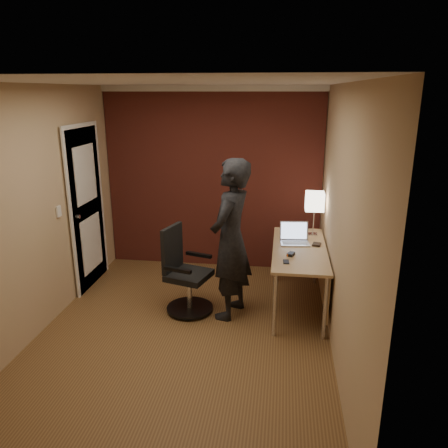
{
  "coord_description": "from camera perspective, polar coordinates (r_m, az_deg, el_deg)",
  "views": [
    {
      "loc": [
        0.96,
        -3.92,
        2.43
      ],
      "look_at": [
        0.35,
        0.55,
        1.05
      ],
      "focal_mm": 35.0,
      "sensor_mm": 36.0,
      "label": 1
    }
  ],
  "objects": [
    {
      "name": "desk_lamp",
      "position": [
        5.37,
        11.76,
        2.85
      ],
      "size": [
        0.22,
        0.22,
        0.54
      ],
      "color": "silver",
      "rests_on": "desk"
    },
    {
      "name": "laptop",
      "position": [
        5.16,
        9.17,
        -1.68
      ],
      "size": [
        0.35,
        0.29,
        0.23
      ],
      "color": "silver",
      "rests_on": "desk"
    },
    {
      "name": "room",
      "position": [
        5.69,
        -4.9,
        6.21
      ],
      "size": [
        4.0,
        4.0,
        4.0
      ],
      "color": "brown",
      "rests_on": "ground"
    },
    {
      "name": "phone",
      "position": [
        4.57,
        8.11,
        -4.9
      ],
      "size": [
        0.07,
        0.12,
        0.01
      ],
      "primitive_type": "cube",
      "rotation": [
        0.0,
        0.0,
        0.05
      ],
      "color": "black",
      "rests_on": "desk"
    },
    {
      "name": "wallet",
      "position": [
        5.12,
        12.02,
        -2.62
      ],
      "size": [
        0.11,
        0.13,
        0.02
      ],
      "primitive_type": "cube",
      "rotation": [
        0.0,
        0.0,
        -0.24
      ],
      "color": "black",
      "rests_on": "desk"
    },
    {
      "name": "mouse",
      "position": [
        4.76,
        8.73,
        -3.91
      ],
      "size": [
        0.09,
        0.12,
        0.03
      ],
      "primitive_type": "cube",
      "rotation": [
        0.0,
        0.0,
        -0.39
      ],
      "color": "black",
      "rests_on": "desk"
    },
    {
      "name": "person",
      "position": [
        4.71,
        0.88,
        -2.1
      ],
      "size": [
        0.59,
        0.74,
        1.77
      ],
      "primitive_type": "imported",
      "rotation": [
        0.0,
        0.0,
        -1.86
      ],
      "color": "black",
      "rests_on": "ground"
    },
    {
      "name": "office_chair",
      "position": [
        4.98,
        -5.22,
        -6.72
      ],
      "size": [
        0.55,
        0.61,
        0.97
      ],
      "color": "black",
      "rests_on": "ground"
    },
    {
      "name": "desk",
      "position": [
        5.06,
        10.6,
        -4.46
      ],
      "size": [
        0.6,
        1.5,
        0.73
      ],
      "color": "tan",
      "rests_on": "ground"
    }
  ]
}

